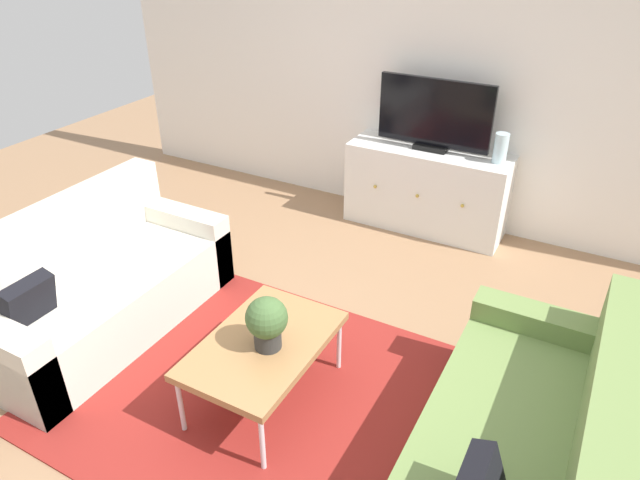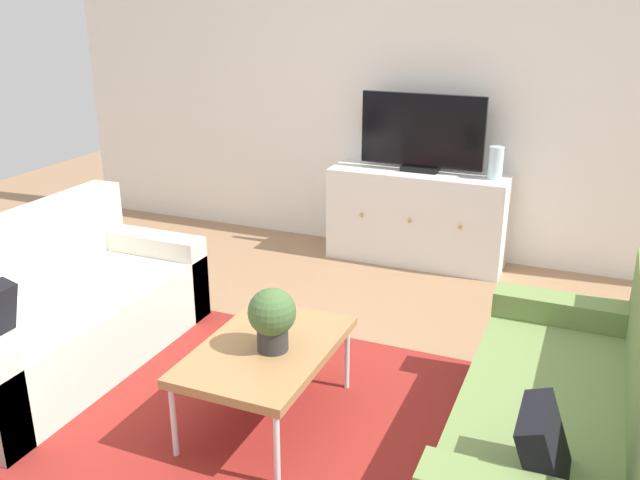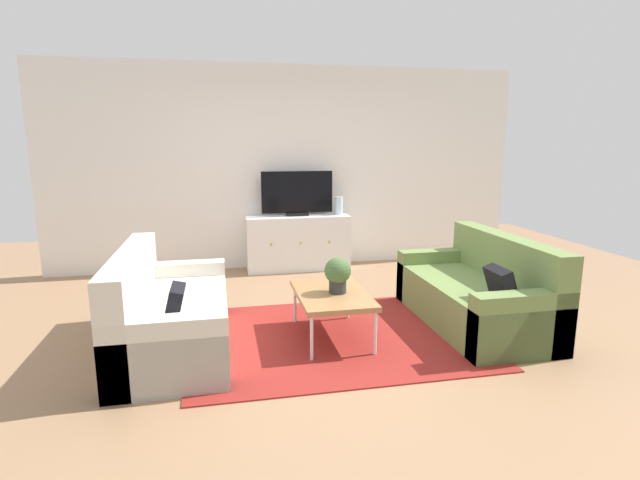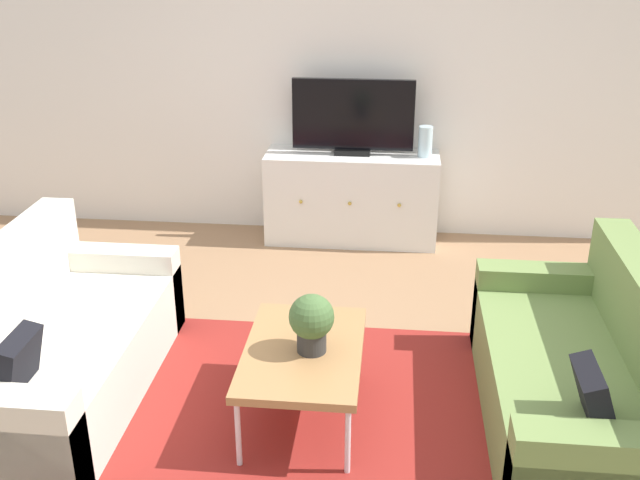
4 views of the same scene
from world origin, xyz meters
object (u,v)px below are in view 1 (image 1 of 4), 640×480
(coffee_table, at_px, (263,346))
(glass_vase, at_px, (501,148))
(couch_right_side, at_px, (533,457))
(tv_console, at_px, (426,189))
(flat_screen_tv, at_px, (434,115))
(couch_left_side, at_px, (93,287))
(potted_plant, at_px, (267,321))

(coffee_table, distance_m, glass_vase, 2.56)
(couch_right_side, height_order, glass_vase, glass_vase)
(coffee_table, bearing_deg, glass_vase, 74.78)
(coffee_table, bearing_deg, tv_console, 87.82)
(tv_console, bearing_deg, flat_screen_tv, 90.00)
(couch_right_side, height_order, flat_screen_tv, flat_screen_tv)
(couch_left_side, distance_m, glass_vase, 3.20)
(couch_left_side, height_order, potted_plant, couch_left_side)
(tv_console, bearing_deg, couch_right_side, -60.07)
(potted_plant, relative_size, glass_vase, 1.29)
(couch_left_side, distance_m, coffee_table, 1.42)
(couch_right_side, distance_m, flat_screen_tv, 2.86)
(coffee_table, relative_size, flat_screen_tv, 0.97)
(couch_right_side, xyz_separation_m, glass_vase, (-0.80, 2.37, 0.57))
(couch_right_side, relative_size, glass_vase, 7.19)
(couch_right_side, bearing_deg, couch_left_side, 180.00)
(potted_plant, bearing_deg, flat_screen_tv, 88.92)
(potted_plant, bearing_deg, coffee_table, 159.25)
(coffee_table, relative_size, glass_vase, 3.84)
(couch_left_side, xyz_separation_m, coffee_table, (1.41, -0.05, 0.11))
(couch_left_side, xyz_separation_m, flat_screen_tv, (1.51, 2.39, 0.75))
(couch_right_side, bearing_deg, potted_plant, -177.13)
(couch_left_side, height_order, flat_screen_tv, flat_screen_tv)
(potted_plant, distance_m, glass_vase, 2.53)
(couch_left_side, relative_size, tv_console, 1.26)
(couch_right_side, relative_size, tv_console, 1.26)
(coffee_table, bearing_deg, couch_left_side, 177.84)
(tv_console, height_order, flat_screen_tv, flat_screen_tv)
(tv_console, relative_size, glass_vase, 5.72)
(couch_left_side, bearing_deg, coffee_table, -2.16)
(couch_left_side, relative_size, potted_plant, 5.56)
(couch_right_side, distance_m, coffee_table, 1.46)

